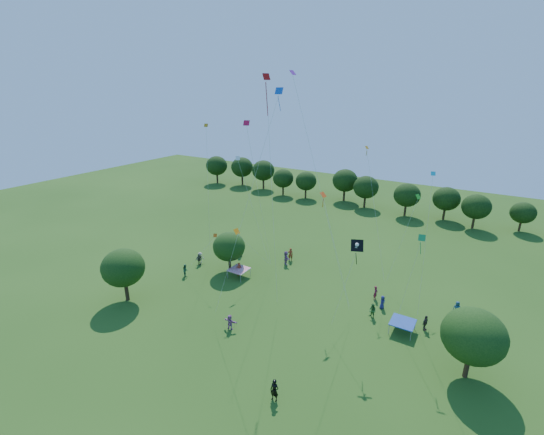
{
  "coord_description": "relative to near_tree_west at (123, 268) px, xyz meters",
  "views": [
    {
      "loc": [
        16.37,
        -12.79,
        22.16
      ],
      "look_at": [
        0.0,
        14.0,
        11.0
      ],
      "focal_mm": 24.0,
      "sensor_mm": 36.0,
      "label": 1
    }
  ],
  "objects": [
    {
      "name": "small_kite_9",
      "position": [
        5.57,
        7.78,
        1.36
      ],
      "size": [
        4.39,
        0.77,
        5.2
      ],
      "color": "#DB500B"
    },
    {
      "name": "crowd_person_5",
      "position": [
        12.93,
        1.79,
        -3.18
      ],
      "size": [
        1.48,
        0.58,
        1.56
      ],
      "primitive_type": "imported",
      "rotation": [
        0.0,
        0.0,
        3.18
      ],
      "color": "#A35F98",
      "rests_on": "ground"
    },
    {
      "name": "ground",
      "position": [
        15.59,
        -8.72,
        -3.96
      ],
      "size": [
        160.0,
        160.0,
        0.0
      ],
      "primitive_type": "plane",
      "color": "#2E5619"
    },
    {
      "name": "small_kite_1",
      "position": [
        8.37,
        9.94,
        2.14
      ],
      "size": [
        2.16,
        4.3,
        5.6
      ],
      "color": "orange"
    },
    {
      "name": "near_tree_east",
      "position": [
        33.09,
        6.83,
        -0.0
      ],
      "size": [
        4.83,
        4.83,
        6.14
      ],
      "color": "#422B19",
      "rests_on": "ground"
    },
    {
      "name": "crowd_person_1",
      "position": [
        7.35,
        10.87,
        -3.05
      ],
      "size": [
        0.79,
        0.8,
        1.82
      ],
      "primitive_type": "imported",
      "rotation": [
        0.0,
        0.0,
        3.95
      ],
      "color": "maroon",
      "rests_on": "ground"
    },
    {
      "name": "man_in_black",
      "position": [
        21.06,
        -3.32,
        -3.04
      ],
      "size": [
        0.71,
        0.48,
        1.84
      ],
      "primitive_type": "imported",
      "rotation": [
        0.0,
        0.0,
        0.06
      ],
      "color": "black",
      "rests_on": "ground"
    },
    {
      "name": "small_kite_0",
      "position": [
        10.96,
        9.16,
        10.92
      ],
      "size": [
        1.13,
        5.99,
        17.99
      ],
      "color": "red"
    },
    {
      "name": "small_kite_7",
      "position": [
        28.04,
        11.26,
        7.06
      ],
      "size": [
        0.66,
        0.79,
        14.3
      ],
      "color": "#0DA6C6"
    },
    {
      "name": "small_kite_10",
      "position": [
        2.41,
        11.72,
        9.26
      ],
      "size": [
        0.96,
        0.44,
        16.99
      ],
      "color": "orange"
    },
    {
      "name": "pirate_kite",
      "position": [
        23.23,
        6.81,
        5.29
      ],
      "size": [
        2.14,
        1.41,
        8.52
      ],
      "color": "black"
    },
    {
      "name": "crowd_person_0",
      "position": [
        4.11,
        15.51,
        -3.15
      ],
      "size": [
        0.69,
        0.9,
        1.61
      ],
      "primitive_type": "imported",
      "rotation": [
        0.0,
        0.0,
        4.35
      ],
      "color": "navy",
      "rests_on": "ground"
    },
    {
      "name": "crowd_person_11",
      "position": [
        10.76,
        16.74,
        -3.02
      ],
      "size": [
        1.69,
        1.68,
        1.88
      ],
      "primitive_type": "imported",
      "rotation": [
        0.0,
        0.0,
        2.36
      ],
      "color": "#8A5087",
      "rests_on": "ground"
    },
    {
      "name": "crowd_person_6",
      "position": [
        31.48,
        15.85,
        -3.17
      ],
      "size": [
        0.88,
        0.66,
        1.58
      ],
      "primitive_type": "imported",
      "rotation": [
        0.0,
        0.0,
        0.33
      ],
      "color": "navy",
      "rests_on": "ground"
    },
    {
      "name": "near_tree_north",
      "position": [
        5.5,
        11.38,
        -0.58
      ],
      "size": [
        4.08,
        4.08,
        5.23
      ],
      "color": "#422B19",
      "rests_on": "ground"
    },
    {
      "name": "crowd_person_9",
      "position": [
        31.26,
        12.02,
        -3.13
      ],
      "size": [
        0.88,
        1.19,
        1.66
      ],
      "primitive_type": "imported",
      "rotation": [
        0.0,
        0.0,
        1.98
      ],
      "color": "#B8AC93",
      "rests_on": "ground"
    },
    {
      "name": "near_tree_west",
      "position": [
        0.0,
        0.0,
        0.0
      ],
      "size": [
        4.56,
        4.56,
        6.03
      ],
      "color": "#422B19",
      "rests_on": "ground"
    },
    {
      "name": "crowd_person_13",
      "position": [
        23.46,
        14.4,
        -3.14
      ],
      "size": [
        0.45,
        0.65,
        1.65
      ],
      "primitive_type": "imported",
      "rotation": [
        0.0,
        0.0,
        1.47
      ],
      "color": "maroon",
      "rests_on": "ground"
    },
    {
      "name": "small_kite_3",
      "position": [
        27.85,
        9.3,
        4.98
      ],
      "size": [
        1.61,
        1.87,
        9.31
      ],
      "color": "#177F3E"
    },
    {
      "name": "crowd_person_10",
      "position": [
        1.0,
        10.54,
        -3.17
      ],
      "size": [
        0.72,
        1.02,
        1.59
      ],
      "primitive_type": "imported",
      "rotation": [
        0.0,
        0.0,
        1.22
      ],
      "color": "#423C35",
      "rests_on": "ground"
    },
    {
      "name": "crowd_person_2",
      "position": [
        24.19,
        10.86,
        -3.18
      ],
      "size": [
        0.87,
        0.7,
        1.56
      ],
      "primitive_type": "imported",
      "rotation": [
        0.0,
        0.0,
        5.86
      ],
      "color": "#265926",
      "rests_on": "ground"
    },
    {
      "name": "tent_red_stripe",
      "position": [
        7.48,
        10.65,
        -2.93
      ],
      "size": [
        2.2,
        2.2,
        1.1
      ],
      "color": "#BE163D",
      "rests_on": "ground"
    },
    {
      "name": "small_kite_2",
      "position": [
        20.79,
        18.29,
        7.99
      ],
      "size": [
        4.32,
        2.67,
        14.8
      ],
      "color": "orange"
    },
    {
      "name": "treeline",
      "position": [
        13.86,
        46.7,
        0.13
      ],
      "size": [
        88.01,
        8.77,
        6.77
      ],
      "color": "#422B19",
      "rests_on": "ground"
    },
    {
      "name": "crowd_person_8",
      "position": [
        1.61,
        7.41,
        -3.17
      ],
      "size": [
        0.88,
        0.78,
        1.58
      ],
      "primitive_type": "imported",
      "rotation": [
        0.0,
        0.0,
        2.55
      ],
      "color": "#275B3C",
      "rests_on": "ground"
    },
    {
      "name": "tent_blue",
      "position": [
        27.33,
        10.12,
        -2.93
      ],
      "size": [
        2.2,
        2.2,
        1.1
      ],
      "color": "navy",
      "rests_on": "ground"
    },
    {
      "name": "small_kite_6",
      "position": [
        8.45,
        11.39,
        7.43
      ],
      "size": [
        2.79,
        2.86,
        13.8
      ],
      "color": "silver"
    },
    {
      "name": "crowd_person_4",
      "position": [
        29.15,
        11.53,
        -3.17
      ],
      "size": [
        0.7,
        1.01,
        1.58
      ],
      "primitive_type": "imported",
      "rotation": [
        0.0,
        0.0,
        1.24
      ],
      "color": "#3A322F",
      "rests_on": "ground"
    },
    {
      "name": "small_kite_11",
      "position": [
        25.49,
        18.59,
        5.56
      ],
      "size": [
        2.12,
        2.35,
        10.08
      ],
      "color": "#24931A"
    },
    {
      "name": "crowd_person_12",
      "position": [
        24.59,
        13.07,
        -3.22
      ],
      "size": [
        0.51,
        0.79,
        1.48
      ],
      "primitive_type": "imported",
      "rotation": [
        0.0,
        0.0,
        1.4
      ],
      "color": "navy",
      "rests_on": "ground"
    },
    {
      "name": "small_kite_4",
      "position": [
        15.18,
        4.52,
        13.5
      ],
      "size": [
        5.52,
        3.62,
        20.96
      ],
      "color": "#1147B1"
    },
    {
      "name": "red_high_kite",
      "position": [
        13.94,
        7.39,
        14.81
      ],
      "size": [
        2.19,
        1.4,
        22.14
      ],
      "color": "red"
    },
    {
      "name": "crowd_person_7",
      "position": [
        10.71,
        18.07,
        -3.05
      ],
      "size": [
        0.8,
        0.7,
        1.82
      ],
      "primitive_type": "imported",
      "rotation": [
        0.0,
        0.0,
        3.62
      ],
      "color": "maroon",
      "rests_on": "ground"
    },
    {
      "name": "crowd_person_3",
      "position": [
        0.83,
        11.01,
        -3.17
      ],
      "size": [
        1.06,
        1.06,
        1.58
      ],
      "primitive_type": "imported",
      "rotation": [
        0.0,
        0.0,
        0.79
      ],
      "color": "tan",
      "rests_on": "ground"
    },
    {
      "name": "small_kite_8",
      "position": [
        18.63,
        10.9,
        6.51
      ],
      "size": [
        4.34,
        1.77,
        11.06
      ],
      "color": "#E8450D"
    },
    {
      "name": "small_kite_5",
      "position": [
        18.73,
        6.78,
        12.75
      ],
      "size": [
        5.33,
        3.61,
        22.25
      ],
      "color": "#761A9C"
    }
  ]
}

